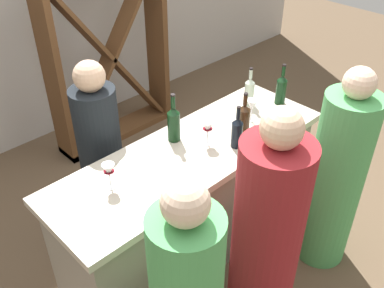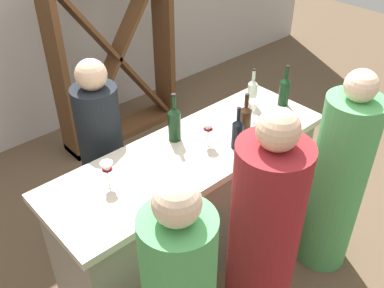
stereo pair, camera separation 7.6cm
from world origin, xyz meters
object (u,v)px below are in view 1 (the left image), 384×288
(wine_bottle_rightmost_dark_green, at_px, (281,89))
(wine_glass_near_right, at_px, (109,171))
(wine_bottle_second_left_near_black, at_px, (237,132))
(person_center_guest, at_px, (336,180))
(wine_bottle_second_right_clear_pale, at_px, (249,91))
(wine_bottle_leftmost_dark_green, at_px, (174,123))
(person_server_behind, at_px, (102,161))
(person_left_guest, at_px, (266,239))
(wine_rack, at_px, (109,58))
(wine_glass_near_left, at_px, (252,106))
(wine_glass_near_center, at_px, (208,128))
(wine_bottle_center_amber_brown, at_px, (244,118))

(wine_bottle_rightmost_dark_green, xyz_separation_m, wine_glass_near_right, (-1.46, 0.09, -0.00))
(wine_bottle_second_left_near_black, xyz_separation_m, person_center_guest, (0.43, -0.51, -0.33))
(wine_bottle_second_left_near_black, bearing_deg, wine_bottle_second_right_clear_pale, 31.94)
(wine_bottle_leftmost_dark_green, relative_size, person_server_behind, 0.24)
(wine_glass_near_right, bearing_deg, person_left_guest, -57.09)
(wine_bottle_second_right_clear_pale, xyz_separation_m, person_server_behind, (-1.03, 0.45, -0.35))
(wine_rack, height_order, wine_bottle_second_left_near_black, wine_rack)
(wine_rack, bearing_deg, wine_glass_near_right, -124.70)
(wine_bottle_second_right_clear_pale, distance_m, wine_bottle_rightmost_dark_green, 0.23)
(wine_glass_near_left, relative_size, wine_glass_near_center, 0.97)
(wine_bottle_leftmost_dark_green, relative_size, person_left_guest, 0.22)
(person_left_guest, bearing_deg, wine_bottle_center_amber_brown, -16.85)
(wine_glass_near_right, xyz_separation_m, person_server_behind, (0.26, 0.52, -0.36))
(wine_bottle_second_left_near_black, distance_m, wine_glass_near_center, 0.19)
(wine_bottle_leftmost_dark_green, relative_size, wine_bottle_second_right_clear_pale, 1.16)
(wine_bottle_leftmost_dark_green, xyz_separation_m, wine_glass_near_right, (-0.58, -0.10, -0.01))
(wine_glass_near_left, relative_size, person_center_guest, 0.11)
(wine_glass_near_center, bearing_deg, wine_bottle_second_left_near_black, -52.71)
(wine_glass_near_left, distance_m, person_left_guest, 0.97)
(wine_glass_near_center, relative_size, wine_glass_near_right, 1.02)
(wine_bottle_leftmost_dark_green, xyz_separation_m, wine_bottle_center_amber_brown, (0.39, -0.26, -0.02))
(wine_bottle_second_right_clear_pale, bearing_deg, wine_bottle_center_amber_brown, -145.38)
(wine_glass_near_left, xyz_separation_m, person_left_guest, (-0.63, -0.66, -0.32))
(wine_bottle_rightmost_dark_green, height_order, person_server_behind, person_server_behind)
(person_left_guest, height_order, person_server_behind, person_left_guest)
(wine_rack, height_order, wine_bottle_leftmost_dark_green, wine_rack)
(wine_glass_near_center, bearing_deg, person_center_guest, -50.61)
(wine_rack, xyz_separation_m, person_left_guest, (-0.61, -2.34, -0.14))
(wine_bottle_second_right_clear_pale, xyz_separation_m, wine_glass_near_right, (-1.28, -0.07, 0.01))
(wine_bottle_second_left_near_black, bearing_deg, person_left_guest, -121.83)
(wine_bottle_rightmost_dark_green, relative_size, wine_glass_near_right, 1.90)
(wine_bottle_leftmost_dark_green, height_order, person_left_guest, person_left_guest)
(person_server_behind, bearing_deg, person_center_guest, 49.39)
(wine_bottle_rightmost_dark_green, xyz_separation_m, person_center_guest, (-0.22, -0.65, -0.34))
(wine_bottle_second_left_near_black, relative_size, wine_glass_near_left, 1.81)
(wine_bottle_leftmost_dark_green, xyz_separation_m, person_server_behind, (-0.32, 0.41, -0.37))
(wine_glass_near_right, bearing_deg, wine_bottle_rightmost_dark_green, -3.37)
(wine_bottle_rightmost_dark_green, height_order, wine_glass_near_center, wine_bottle_rightmost_dark_green)
(wine_bottle_center_amber_brown, xyz_separation_m, wine_bottle_second_right_clear_pale, (0.32, 0.22, -0.00))
(wine_bottle_second_right_clear_pale, xyz_separation_m, person_left_guest, (-0.80, -0.82, -0.31))
(person_center_guest, bearing_deg, wine_bottle_center_amber_brown, 47.02)
(wine_bottle_second_left_near_black, distance_m, person_server_behind, 0.99)
(person_center_guest, bearing_deg, wine_glass_near_right, 81.22)
(wine_bottle_rightmost_dark_green, bearing_deg, person_center_guest, -108.66)
(wine_bottle_center_amber_brown, height_order, person_left_guest, person_left_guest)
(wine_bottle_second_left_near_black, bearing_deg, wine_glass_near_right, 164.38)
(wine_glass_near_center, height_order, person_center_guest, person_center_guest)
(wine_bottle_rightmost_dark_green, relative_size, wine_glass_near_center, 1.86)
(wine_rack, distance_m, person_left_guest, 2.42)
(wine_rack, xyz_separation_m, wine_glass_near_left, (0.02, -1.68, 0.18))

